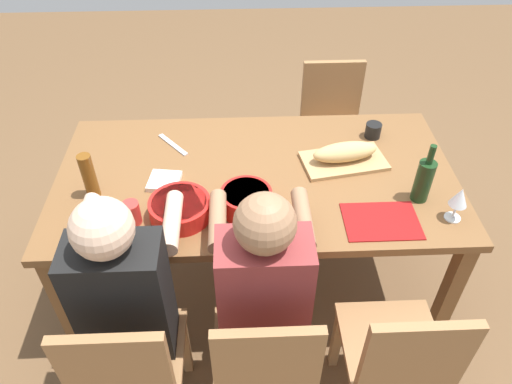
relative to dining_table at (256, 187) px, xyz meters
name	(u,v)px	position (x,y,z in m)	size (l,w,h in m)	color
ground_plane	(256,273)	(0.00, 0.00, -0.66)	(8.00, 8.00, 0.00)	brown
dining_table	(256,187)	(0.00, 0.00, 0.00)	(1.89, 0.99, 0.74)	brown
chair_near_left	(332,122)	(-0.52, -0.82, -0.18)	(0.40, 0.40, 0.85)	#9E7044
chair_far_right	(129,367)	(0.52, 0.82, -0.18)	(0.40, 0.40, 0.85)	#9E7044
diner_far_right	(126,294)	(0.52, 0.63, 0.03)	(0.41, 0.53, 1.20)	#2D2D38
chair_far_left	(399,357)	(-0.52, 0.82, -0.18)	(0.40, 0.40, 0.85)	#9E7044
chair_far_center	(265,362)	(0.00, 0.82, -0.18)	(0.40, 0.40, 0.85)	#9E7044
diner_far_center	(263,289)	(0.00, 0.63, 0.03)	(0.41, 0.53, 1.20)	#2D2D38
serving_bowl_greens	(180,208)	(0.34, 0.26, 0.12)	(0.26, 0.26, 0.08)	red
serving_bowl_fruit	(246,199)	(0.05, 0.23, 0.13)	(0.22, 0.22, 0.10)	red
cutting_board	(344,161)	(-0.43, -0.07, 0.09)	(0.40, 0.22, 0.02)	tan
bread_loaf	(345,152)	(-0.43, -0.07, 0.14)	(0.32, 0.11, 0.09)	tan
wine_bottle	(424,180)	(-0.72, 0.20, 0.19)	(0.08, 0.08, 0.29)	#193819
beer_bottle	(89,176)	(0.74, 0.11, 0.19)	(0.06, 0.06, 0.22)	brown
wine_glass	(460,198)	(-0.83, 0.33, 0.19)	(0.08, 0.08, 0.17)	silver
cup_near_left	(373,130)	(-0.62, -0.29, 0.12)	(0.08, 0.08, 0.08)	black
cup_far_right	(132,213)	(0.53, 0.29, 0.13)	(0.07, 0.07, 0.11)	red
fork_far_right	(102,229)	(0.66, 0.34, 0.08)	(0.02, 0.17, 0.01)	silver
placemat_far_left	(381,221)	(-0.52, 0.34, 0.08)	(0.32, 0.23, 0.01)	maroon
carving_knife	(173,145)	(0.41, -0.25, 0.08)	(0.23, 0.02, 0.01)	silver
napkin_stack	(164,181)	(0.43, 0.05, 0.09)	(0.14, 0.14, 0.02)	white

